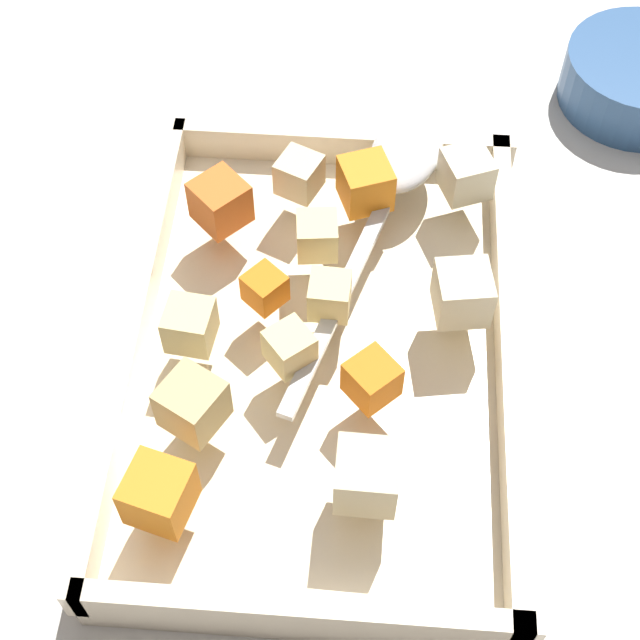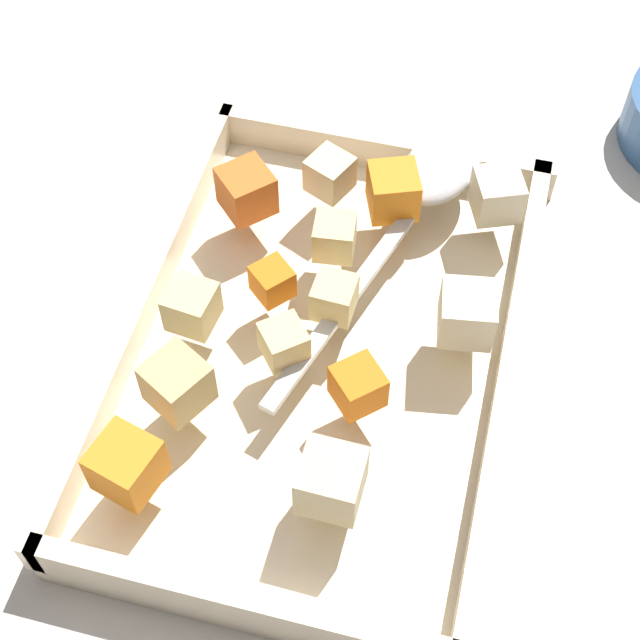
# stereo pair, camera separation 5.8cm
# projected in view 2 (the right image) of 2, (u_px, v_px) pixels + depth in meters

# --- Properties ---
(ground_plane) EXTENTS (4.00, 4.00, 0.00)m
(ground_plane) POSITION_uv_depth(u_px,v_px,m) (324.00, 376.00, 0.62)
(ground_plane) COLOR beige
(baking_dish) EXTENTS (0.35, 0.25, 0.04)m
(baking_dish) POSITION_uv_depth(u_px,v_px,m) (320.00, 355.00, 0.61)
(baking_dish) COLOR beige
(baking_dish) RESTS_ON ground_plane
(carrot_chunk_mid_left) EXTENTS (0.04, 0.04, 0.03)m
(carrot_chunk_mid_left) POSITION_uv_depth(u_px,v_px,m) (358.00, 386.00, 0.55)
(carrot_chunk_mid_left) COLOR orange
(carrot_chunk_mid_left) RESTS_ON baking_dish
(carrot_chunk_corner_sw) EXTENTS (0.04, 0.04, 0.03)m
(carrot_chunk_corner_sw) POSITION_uv_depth(u_px,v_px,m) (393.00, 191.00, 0.63)
(carrot_chunk_corner_sw) COLOR orange
(carrot_chunk_corner_sw) RESTS_ON baking_dish
(carrot_chunk_rim_edge) EXTENTS (0.04, 0.04, 0.03)m
(carrot_chunk_rim_edge) POSITION_uv_depth(u_px,v_px,m) (246.00, 191.00, 0.63)
(carrot_chunk_rim_edge) COLOR orange
(carrot_chunk_rim_edge) RESTS_ON baking_dish
(carrot_chunk_corner_se) EXTENTS (0.04, 0.04, 0.03)m
(carrot_chunk_corner_se) POSITION_uv_depth(u_px,v_px,m) (127.00, 465.00, 0.52)
(carrot_chunk_corner_se) COLOR orange
(carrot_chunk_corner_se) RESTS_ON baking_dish
(carrot_chunk_center) EXTENTS (0.03, 0.03, 0.02)m
(carrot_chunk_center) POSITION_uv_depth(u_px,v_px,m) (272.00, 281.00, 0.59)
(carrot_chunk_center) COLOR orange
(carrot_chunk_center) RESTS_ON baking_dish
(potato_chunk_under_handle) EXTENTS (0.03, 0.03, 0.03)m
(potato_chunk_under_handle) POSITION_uv_depth(u_px,v_px,m) (331.00, 481.00, 0.51)
(potato_chunk_under_handle) COLOR beige
(potato_chunk_under_handle) RESTS_ON baking_dish
(potato_chunk_corner_ne) EXTENTS (0.03, 0.03, 0.03)m
(potato_chunk_corner_ne) POSITION_uv_depth(u_px,v_px,m) (192.00, 307.00, 0.58)
(potato_chunk_corner_ne) COLOR #E0CC89
(potato_chunk_corner_ne) RESTS_ON baking_dish
(potato_chunk_front_center) EXTENTS (0.04, 0.04, 0.03)m
(potato_chunk_front_center) POSITION_uv_depth(u_px,v_px,m) (177.00, 384.00, 0.55)
(potato_chunk_front_center) COLOR tan
(potato_chunk_front_center) RESTS_ON baking_dish
(potato_chunk_corner_nw) EXTENTS (0.03, 0.03, 0.03)m
(potato_chunk_corner_nw) POSITION_uv_depth(u_px,v_px,m) (334.00, 237.00, 0.61)
(potato_chunk_corner_nw) COLOR #E0CC89
(potato_chunk_corner_nw) RESTS_ON baking_dish
(potato_chunk_heap_side) EXTENTS (0.04, 0.04, 0.03)m
(potato_chunk_heap_side) POSITION_uv_depth(u_px,v_px,m) (497.00, 195.00, 0.63)
(potato_chunk_heap_side) COLOR beige
(potato_chunk_heap_side) RESTS_ON baking_dish
(potato_chunk_far_right) EXTENTS (0.03, 0.03, 0.03)m
(potato_chunk_far_right) POSITION_uv_depth(u_px,v_px,m) (330.00, 174.00, 0.64)
(potato_chunk_far_right) COLOR beige
(potato_chunk_far_right) RESTS_ON baking_dish
(potato_chunk_far_left) EXTENTS (0.03, 0.03, 0.02)m
(potato_chunk_far_left) POSITION_uv_depth(u_px,v_px,m) (284.00, 343.00, 0.57)
(potato_chunk_far_left) COLOR #E0CC89
(potato_chunk_far_left) RESTS_ON baking_dish
(potato_chunk_near_spoon) EXTENTS (0.04, 0.04, 0.03)m
(potato_chunk_near_spoon) POSITION_uv_depth(u_px,v_px,m) (467.00, 314.00, 0.57)
(potato_chunk_near_spoon) COLOR beige
(potato_chunk_near_spoon) RESTS_ON baking_dish
(potato_chunk_mid_right) EXTENTS (0.03, 0.03, 0.03)m
(potato_chunk_mid_right) POSITION_uv_depth(u_px,v_px,m) (339.00, 298.00, 0.58)
(potato_chunk_mid_right) COLOR #E0CC89
(potato_chunk_mid_right) RESTS_ON baking_dish
(serving_spoon) EXTENTS (0.25, 0.10, 0.02)m
(serving_spoon) POSITION_uv_depth(u_px,v_px,m) (432.00, 179.00, 0.64)
(serving_spoon) COLOR silver
(serving_spoon) RESTS_ON baking_dish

